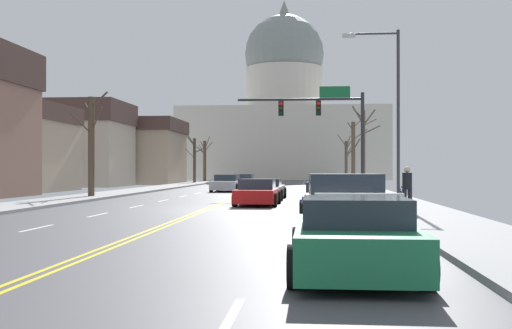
# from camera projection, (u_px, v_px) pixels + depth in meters

# --- Properties ---
(ground) EXTENTS (20.00, 180.00, 0.20)m
(ground) POSITION_uv_depth(u_px,v_px,m) (206.00, 209.00, 26.37)
(ground) COLOR #4A4A4F
(signal_gantry) EXTENTS (7.91, 0.41, 6.71)m
(signal_gantry) POSITION_uv_depth(u_px,v_px,m) (327.00, 118.00, 39.15)
(signal_gantry) COLOR #28282D
(signal_gantry) RESTS_ON ground
(street_lamp_right) EXTENTS (2.48, 0.24, 7.63)m
(street_lamp_right) POSITION_uv_depth(u_px,v_px,m) (390.00, 100.00, 27.33)
(street_lamp_right) COLOR #333338
(street_lamp_right) RESTS_ON ground
(capitol_building) EXTENTS (32.28, 20.16, 29.17)m
(capitol_building) POSITION_uv_depth(u_px,v_px,m) (284.00, 121.00, 102.31)
(capitol_building) COLOR beige
(capitol_building) RESTS_ON ground
(sedan_near_00) EXTENTS (2.10, 4.71, 1.16)m
(sedan_near_00) POSITION_uv_depth(u_px,v_px,m) (266.00, 189.00, 35.07)
(sedan_near_00) COLOR #6B6056
(sedan_near_00) RESTS_ON ground
(sedan_near_01) EXTENTS (2.07, 4.54, 1.24)m
(sedan_near_01) POSITION_uv_depth(u_px,v_px,m) (258.00, 193.00, 29.58)
(sedan_near_01) COLOR #B71414
(sedan_near_01) RESTS_ON ground
(sedan_near_02) EXTENTS (2.04, 4.42, 1.23)m
(sedan_near_02) POSITION_uv_depth(u_px,v_px,m) (328.00, 199.00, 23.37)
(sedan_near_02) COLOR navy
(sedan_near_02) RESTS_ON ground
(pickup_truck_near_03) EXTENTS (2.46, 5.76, 1.59)m
(pickup_truck_near_03) POSITION_uv_depth(u_px,v_px,m) (347.00, 208.00, 16.19)
(pickup_truck_near_03) COLOR silver
(pickup_truck_near_03) RESTS_ON ground
(sedan_near_04) EXTENTS (2.12, 4.42, 1.27)m
(sedan_near_04) POSITION_uv_depth(u_px,v_px,m) (354.00, 238.00, 10.31)
(sedan_near_04) COLOR #1E7247
(sedan_near_04) RESTS_ON ground
(sedan_oncoming_00) EXTENTS (2.15, 4.46, 1.27)m
(sedan_oncoming_00) POSITION_uv_depth(u_px,v_px,m) (227.00, 183.00, 47.12)
(sedan_oncoming_00) COLOR silver
(sedan_oncoming_00) RESTS_ON ground
(sedan_oncoming_01) EXTENTS (2.11, 4.23, 1.21)m
(sedan_oncoming_01) POSITION_uv_depth(u_px,v_px,m) (243.00, 181.00, 58.21)
(sedan_oncoming_01) COLOR silver
(sedan_oncoming_01) RESTS_ON ground
(flank_building_00) EXTENTS (14.25, 10.27, 7.15)m
(flank_building_00) POSITION_uv_depth(u_px,v_px,m) (118.00, 151.00, 70.16)
(flank_building_00) COLOR tan
(flank_building_00) RESTS_ON ground
(flank_building_01) EXTENTS (8.94, 7.99, 6.48)m
(flank_building_01) POSITION_uv_depth(u_px,v_px,m) (7.00, 148.00, 47.09)
(flank_building_01) COLOR tan
(flank_building_01) RESTS_ON ground
(flank_building_02) EXTENTS (10.24, 8.75, 8.10)m
(flank_building_02) POSITION_uv_depth(u_px,v_px,m) (74.00, 144.00, 60.53)
(flank_building_02) COLOR #B2A38E
(flank_building_02) RESTS_ON ground
(bare_tree_00) EXTENTS (2.11, 1.95, 5.53)m
(bare_tree_00) POSITION_uv_depth(u_px,v_px,m) (346.00, 160.00, 72.52)
(bare_tree_00) COLOR brown
(bare_tree_00) RESTS_ON ground
(bare_tree_01) EXTENTS (2.58, 2.21, 5.92)m
(bare_tree_01) POSITION_uv_depth(u_px,v_px,m) (91.00, 144.00, 36.28)
(bare_tree_01) COLOR #4C3D2D
(bare_tree_01) RESTS_ON ground
(bare_tree_02) EXTENTS (1.93, 1.95, 6.26)m
(bare_tree_02) POSITION_uv_depth(u_px,v_px,m) (353.00, 152.00, 59.10)
(bare_tree_02) COLOR brown
(bare_tree_02) RESTS_ON ground
(bare_tree_03) EXTENTS (1.91, 1.77, 5.61)m
(bare_tree_03) POSITION_uv_depth(u_px,v_px,m) (205.00, 159.00, 78.25)
(bare_tree_03) COLOR #4C3D2D
(bare_tree_03) RESTS_ON ground
(bare_tree_04) EXTENTS (2.26, 0.68, 6.51)m
(bare_tree_04) POSITION_uv_depth(u_px,v_px,m) (363.00, 146.00, 49.15)
(bare_tree_04) COLOR brown
(bare_tree_04) RESTS_ON ground
(bare_tree_05) EXTENTS (2.31, 1.87, 5.53)m
(bare_tree_05) POSITION_uv_depth(u_px,v_px,m) (194.00, 159.00, 70.85)
(bare_tree_05) COLOR #4C3D2D
(bare_tree_05) RESTS_ON ground
(pedestrian_00) EXTENTS (0.35, 0.34, 1.66)m
(pedestrian_00) POSITION_uv_depth(u_px,v_px,m) (407.00, 187.00, 22.27)
(pedestrian_00) COLOR black
(pedestrian_00) RESTS_ON ground
(bicycle_parked) EXTENTS (0.12, 1.77, 0.85)m
(bicycle_parked) POSITION_uv_depth(u_px,v_px,m) (402.00, 197.00, 27.46)
(bicycle_parked) COLOR black
(bicycle_parked) RESTS_ON ground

